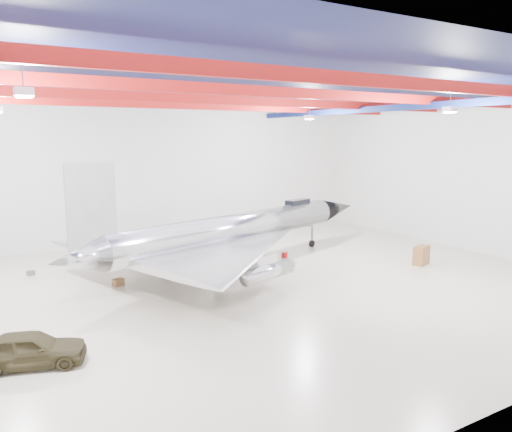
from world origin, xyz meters
TOP-DOWN VIEW (x-y plane):
  - floor at (0.00, 0.00)m, footprint 40.00×40.00m
  - wall_back at (0.00, 15.00)m, footprint 40.00×0.00m
  - wall_right at (20.00, 0.00)m, footprint 0.00×30.00m
  - ceiling at (0.00, 0.00)m, footprint 40.00×40.00m
  - ceiling_structure at (0.00, 0.00)m, footprint 39.50×29.50m
  - jet_aircraft at (2.66, 3.81)m, footprint 25.44×18.70m
  - jeep at (-10.24, -4.39)m, footprint 4.23×2.70m
  - desk at (13.72, -1.51)m, footprint 1.49×1.09m
  - crate_ply at (-4.71, 3.98)m, footprint 0.68×0.61m
  - toolbox_red at (-1.63, 8.54)m, footprint 0.61×0.56m
  - engine_drum at (0.74, 1.82)m, footprint 0.60×0.60m
  - parts_bin at (3.63, 8.08)m, footprint 0.73×0.64m
  - crate_small at (-8.70, 8.78)m, footprint 0.49×0.44m
  - tool_chest at (6.97, 4.53)m, footprint 0.56×0.56m
  - oil_barrel at (0.57, 3.78)m, footprint 0.64×0.52m
  - spares_box at (3.19, 10.98)m, footprint 0.53×0.53m

SIDE VIEW (x-z plane):
  - floor at x=0.00m, z-range 0.00..0.00m
  - crate_small at x=-8.70m, z-range 0.00..0.29m
  - toolbox_red at x=-1.63m, z-range 0.00..0.34m
  - spares_box at x=3.19m, z-range 0.00..0.36m
  - tool_chest at x=6.97m, z-range 0.00..0.39m
  - crate_ply at x=-4.71m, z-range 0.00..0.39m
  - parts_bin at x=3.63m, z-range 0.00..0.44m
  - oil_barrel at x=0.57m, z-range 0.00..0.44m
  - engine_drum at x=0.74m, z-range 0.00..0.46m
  - desk at x=13.72m, z-range 0.00..1.23m
  - jeep at x=-10.24m, z-range 0.00..1.34m
  - jet_aircraft at x=2.66m, z-range -1.23..5.90m
  - wall_back at x=0.00m, z-range -14.50..25.50m
  - wall_right at x=20.00m, z-range -9.50..20.50m
  - ceiling_structure at x=0.00m, z-range 9.79..10.86m
  - ceiling at x=0.00m, z-range 11.00..11.00m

